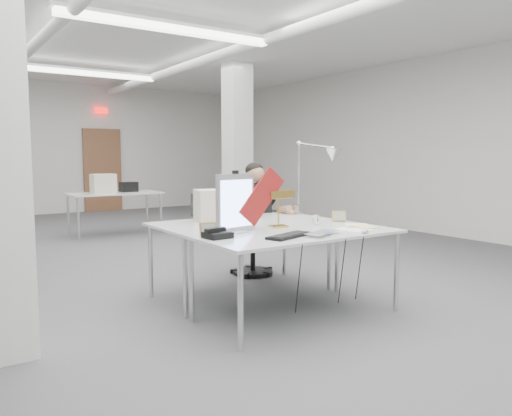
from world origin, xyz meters
The scene contains 21 objects.
room_shell centered at (0.04, 0.13, 1.69)m, with size 10.04×14.04×3.24m.
desk_main centered at (0.00, -2.50, 0.74)m, with size 1.80×0.90×0.03m, color silver.
desk_second centered at (0.00, -1.60, 0.74)m, with size 1.80×0.90×0.03m, color silver.
bg_desk_a centered at (0.20, 3.00, 0.74)m, with size 1.60×0.80×0.03m, color silver.
office_chair centered at (0.55, -0.97, 0.54)m, with size 0.53×0.53×1.07m, color black, non-canonical shape.
seated_person centered at (0.55, -1.02, 0.90)m, with size 0.46×0.57×0.86m, color black, non-canonical shape.
monitor centered at (-0.45, -2.20, 1.01)m, with size 0.41×0.04×0.51m, color #AEADB2.
pennant centered at (-0.20, -2.23, 1.06)m, with size 0.51×0.01×0.21m, color maroon.
keyboard centered at (-0.22, -2.67, 0.77)m, with size 0.46×0.15×0.02m, color black.
laptop centered at (0.08, -2.80, 0.77)m, with size 0.37×0.24×0.03m, color silver.
mouse centered at (0.44, -2.87, 0.77)m, with size 0.08×0.05×0.03m, color #A6A6AB.
bankers_lamp centered at (0.04, -2.17, 0.92)m, with size 0.29×0.12×0.33m, color gold, non-canonical shape.
desk_phone centered at (-0.74, -2.38, 0.78)m, with size 0.20×0.18×0.05m, color black.
picture_frame_left centered at (-0.75, -2.24, 0.81)m, with size 0.14×0.01×0.11m, color #9D7843.
picture_frame_right centered at (0.77, -2.20, 0.81)m, with size 0.14×0.01×0.11m, color #AE8F4B.
desk_clock centered at (0.44, -2.23, 0.81)m, with size 0.09×0.09×0.03m, color #B5B5BA.
paper_stack_a centered at (0.47, -2.69, 0.76)m, with size 0.21×0.30×0.01m, color white.
paper_stack_b centered at (0.71, -2.60, 0.76)m, with size 0.18×0.25×0.01m, color #D2CA7D.
paper_stack_c centered at (0.74, -2.47, 0.76)m, with size 0.22×0.15×0.01m, color white.
beige_monitor centered at (-0.27, -1.47, 0.92)m, with size 0.34×0.32×0.32m, color beige.
architect_lamp centered at (0.83, -1.72, 1.25)m, with size 0.27×0.77×0.99m, color silver, non-canonical shape.
Camera 1 is at (-2.71, -5.85, 1.42)m, focal length 35.00 mm.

